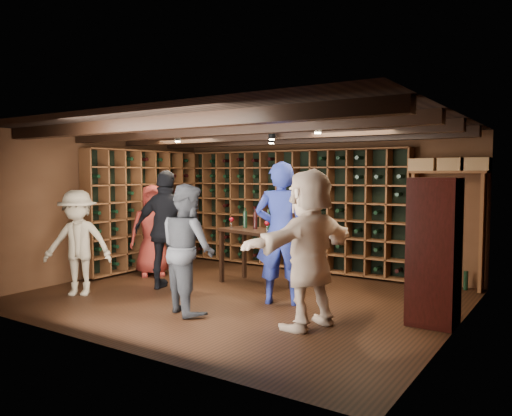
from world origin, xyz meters
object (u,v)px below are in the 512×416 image
Objects in this scene: man_blue_shirt at (281,233)px; tasting_table at (255,236)px; guest_red_floral at (153,230)px; display_cabinet at (434,254)px; man_grey_suit at (188,248)px; guest_khaki at (78,243)px; guest_woman_black at (167,230)px; guest_beige at (309,248)px.

man_blue_shirt is 1.50× the size of tasting_table.
man_blue_shirt reaches higher than guest_red_floral.
guest_red_floral is (-4.94, 0.25, -0.04)m from display_cabinet.
display_cabinet reaches higher than man_grey_suit.
guest_khaki is (0.11, -1.67, -0.02)m from guest_red_floral.
guest_woman_black reaches higher than guest_khaki.
tasting_table is at bearing -113.81° from guest_beige.
guest_woman_black reaches higher than guest_red_floral.
guest_khaki is at bearing 30.29° from man_grey_suit.
guest_red_floral is at bearing -52.02° from guest_woman_black.
guest_beige is at bearing -142.69° from display_cabinet.
tasting_table is (-1.76, 1.50, -0.14)m from guest_beige.
guest_woman_black is (-1.95, -0.21, -0.06)m from man_blue_shirt.
man_grey_suit is 1.42m from guest_woman_black.
man_grey_suit is 1.81m from tasting_table.
man_blue_shirt is at bearing -55.14° from guest_red_floral.
guest_red_floral is (-2.11, 1.47, -0.03)m from man_grey_suit.
guest_beige is (1.62, 0.30, 0.10)m from man_grey_suit.
guest_red_floral is at bearing -90.69° from guest_beige.
guest_woman_black reaches higher than tasting_table.
guest_red_floral is at bearing -10.22° from man_grey_suit.
display_cabinet reaches higher than guest_khaki.
display_cabinet is 5.03m from guest_khaki.
tasting_table is at bearing -36.98° from guest_red_floral.
man_blue_shirt reaches higher than man_grey_suit.
tasting_table is at bearing -60.90° from man_grey_suit.
tasting_table is (1.85, 2.01, 0.01)m from guest_khaki.
guest_khaki is 0.84× the size of guest_beige.
guest_red_floral is 1.67m from guest_khaki.
guest_beige is at bearing -26.37° from tasting_table.
display_cabinet is 1.03× the size of man_grey_suit.
tasting_table is (1.97, 0.34, -0.01)m from guest_red_floral.
guest_beige is at bearing 151.14° from guest_woman_black.
man_grey_suit is (-2.83, -1.22, -0.01)m from display_cabinet.
guest_red_floral is 0.87× the size of guest_woman_black.
display_cabinet is 1.11× the size of guest_khaki.
man_grey_suit is 0.90× the size of guest_woman_black.
guest_khaki reaches higher than tasting_table.
man_blue_shirt is 1.17× the size of man_grey_suit.
guest_beige reaches higher than tasting_table.
man_blue_shirt is 1.23m from tasting_table.
display_cabinet is 4.00m from guest_woman_black.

